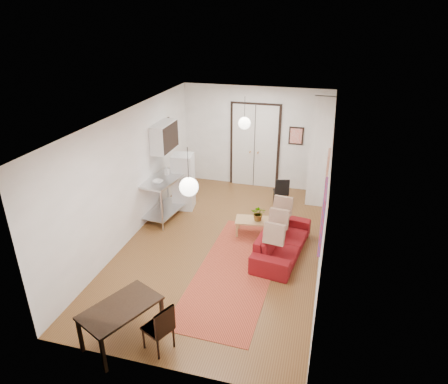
% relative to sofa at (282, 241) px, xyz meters
% --- Properties ---
extents(floor, '(7.00, 7.00, 0.00)m').
position_rel_sofa_xyz_m(floor, '(-1.31, 0.03, -0.30)').
color(floor, brown).
rests_on(floor, ground).
extents(ceiling, '(4.20, 7.00, 0.02)m').
position_rel_sofa_xyz_m(ceiling, '(-1.31, 0.03, 2.60)').
color(ceiling, white).
rests_on(ceiling, wall_back).
extents(wall_back, '(4.20, 0.02, 2.90)m').
position_rel_sofa_xyz_m(wall_back, '(-1.31, 3.53, 1.15)').
color(wall_back, white).
rests_on(wall_back, floor).
extents(wall_front, '(4.20, 0.02, 2.90)m').
position_rel_sofa_xyz_m(wall_front, '(-1.31, -3.47, 1.15)').
color(wall_front, white).
rests_on(wall_front, floor).
extents(wall_left, '(0.02, 7.00, 2.90)m').
position_rel_sofa_xyz_m(wall_left, '(-3.41, 0.03, 1.15)').
color(wall_left, white).
rests_on(wall_left, floor).
extents(wall_right, '(0.02, 7.00, 2.90)m').
position_rel_sofa_xyz_m(wall_right, '(0.79, 0.03, 1.15)').
color(wall_right, white).
rests_on(wall_right, floor).
extents(double_doors, '(1.44, 0.06, 2.50)m').
position_rel_sofa_xyz_m(double_doors, '(-1.31, 3.48, 0.90)').
color(double_doors, silver).
rests_on(double_doors, wall_back).
extents(stub_partition, '(0.50, 0.10, 2.90)m').
position_rel_sofa_xyz_m(stub_partition, '(0.54, 2.58, 1.15)').
color(stub_partition, white).
rests_on(stub_partition, floor).
extents(wall_cabinet, '(0.35, 1.00, 0.70)m').
position_rel_sofa_xyz_m(wall_cabinet, '(-3.23, 1.53, 1.60)').
color(wall_cabinet, white).
rests_on(wall_cabinet, wall_left).
extents(painting_popart, '(0.05, 1.00, 1.00)m').
position_rel_sofa_xyz_m(painting_popart, '(0.76, -1.22, 1.35)').
color(painting_popart, red).
rests_on(painting_popart, wall_right).
extents(painting_abstract, '(0.05, 0.50, 0.60)m').
position_rel_sofa_xyz_m(painting_abstract, '(0.76, 0.83, 1.50)').
color(painting_abstract, beige).
rests_on(painting_abstract, wall_right).
extents(poster_back, '(0.40, 0.03, 0.50)m').
position_rel_sofa_xyz_m(poster_back, '(-0.16, 3.50, 1.30)').
color(poster_back, red).
rests_on(poster_back, wall_back).
extents(print_left, '(0.03, 0.44, 0.54)m').
position_rel_sofa_xyz_m(print_left, '(-3.38, 2.03, 1.65)').
color(print_left, '#9C6C41').
rests_on(print_left, wall_left).
extents(pendant_back, '(0.30, 0.30, 0.80)m').
position_rel_sofa_xyz_m(pendant_back, '(-1.31, 2.03, 1.95)').
color(pendant_back, white).
rests_on(pendant_back, ceiling).
extents(pendant_front, '(0.30, 0.30, 0.80)m').
position_rel_sofa_xyz_m(pendant_front, '(-1.31, -1.97, 1.95)').
color(pendant_front, white).
rests_on(pendant_front, ceiling).
extents(kilim_rug, '(1.58, 3.94, 0.01)m').
position_rel_sofa_xyz_m(kilim_rug, '(-0.80, -0.86, -0.29)').
color(kilim_rug, '#B1472C').
rests_on(kilim_rug, floor).
extents(sofa, '(2.13, 1.07, 0.60)m').
position_rel_sofa_xyz_m(sofa, '(0.00, 0.00, 0.00)').
color(sofa, maroon).
rests_on(sofa, floor).
extents(coffee_table, '(0.90, 0.57, 0.37)m').
position_rel_sofa_xyz_m(coffee_table, '(-0.74, 0.65, 0.03)').
color(coffee_table, tan).
rests_on(coffee_table, floor).
extents(potted_plant, '(0.32, 0.36, 0.37)m').
position_rel_sofa_xyz_m(potted_plant, '(-0.64, 0.65, 0.26)').
color(potted_plant, '#335E2A').
rests_on(potted_plant, coffee_table).
extents(kitchen_counter, '(0.87, 1.45, 1.05)m').
position_rel_sofa_xyz_m(kitchen_counter, '(-3.05, 0.92, 0.40)').
color(kitchen_counter, silver).
rests_on(kitchen_counter, floor).
extents(bowl, '(0.28, 0.28, 0.06)m').
position_rel_sofa_xyz_m(bowl, '(-3.06, 0.62, 0.78)').
color(bowl, beige).
rests_on(bowl, kitchen_counter).
extents(soap_bottle, '(0.11, 0.11, 0.22)m').
position_rel_sofa_xyz_m(soap_bottle, '(-3.06, 1.17, 0.86)').
color(soap_bottle, '#528AB1').
rests_on(soap_bottle, kitchen_counter).
extents(fridge, '(0.58, 0.58, 1.47)m').
position_rel_sofa_xyz_m(fridge, '(-2.79, 1.54, 0.44)').
color(fridge, silver).
rests_on(fridge, floor).
extents(dining_table, '(1.12, 1.37, 0.66)m').
position_rel_sofa_xyz_m(dining_table, '(-2.07, -3.12, 0.29)').
color(dining_table, black).
rests_on(dining_table, floor).
extents(dining_chair_near, '(0.51, 0.61, 0.82)m').
position_rel_sofa_xyz_m(dining_chair_near, '(-1.47, -3.04, 0.17)').
color(dining_chair_near, '#341E10').
rests_on(dining_chair_near, floor).
extents(dining_chair_far, '(0.51, 0.61, 0.82)m').
position_rel_sofa_xyz_m(dining_chair_far, '(-1.47, -3.04, 0.17)').
color(dining_chair_far, '#341E10').
rests_on(dining_chair_far, floor).
extents(black_side_chair, '(0.46, 0.46, 0.81)m').
position_rel_sofa_xyz_m(black_side_chair, '(-0.35, 2.37, 0.17)').
color(black_side_chair, black).
rests_on(black_side_chair, floor).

